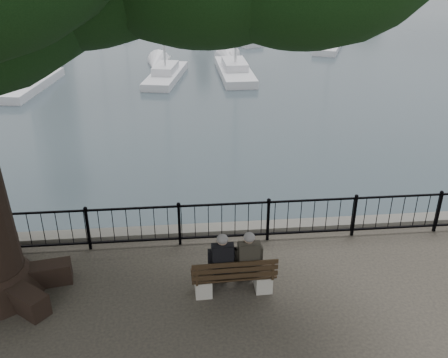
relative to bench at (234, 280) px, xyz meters
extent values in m
cube|color=#52504D|center=(-0.02, 2.30, -0.80)|extent=(200.00, 0.40, 1.20)
cube|color=black|center=(-0.02, 1.80, 0.68)|extent=(22.00, 0.04, 0.04)
cube|color=black|center=(-0.02, 1.80, -0.15)|extent=(22.00, 0.04, 0.04)
cube|color=#A29F90|center=(-0.59, 0.02, -0.12)|extent=(0.33, 0.42, 0.37)
cube|color=#A29F90|center=(0.59, 0.05, -0.12)|extent=(0.33, 0.42, 0.37)
cube|color=black|center=(0.00, 0.04, 0.11)|extent=(1.64, 0.50, 0.04)
cube|color=black|center=(0.01, -0.21, 0.38)|extent=(1.63, 0.08, 0.36)
cube|color=black|center=(-0.22, 0.04, 0.22)|extent=(0.33, 0.28, 0.22)
cube|color=black|center=(-0.22, -0.06, 0.56)|extent=(0.41, 0.23, 0.54)
sphere|color=tan|center=(-0.22, -0.02, 0.94)|extent=(0.21, 0.21, 0.21)
ellipsoid|color=slate|center=(-0.22, -0.05, 0.97)|extent=(0.22, 0.22, 0.18)
cube|color=black|center=(-0.23, 0.30, -0.10)|extent=(0.30, 0.41, 0.41)
cube|color=black|center=(0.28, 0.05, 0.22)|extent=(0.33, 0.28, 0.22)
cube|color=black|center=(0.28, -0.05, 0.56)|extent=(0.41, 0.23, 0.54)
sphere|color=tan|center=(0.28, -0.01, 0.94)|extent=(0.21, 0.21, 0.21)
ellipsoid|color=slate|center=(0.28, -0.03, 0.97)|extent=(0.22, 0.22, 0.18)
cube|color=black|center=(0.27, 0.32, -0.10)|extent=(0.30, 0.41, 0.41)
cube|color=#52504D|center=(1.98, 49.30, -0.70)|extent=(6.16, 6.16, 1.40)
cube|color=silver|center=(-8.75, 18.88, -1.20)|extent=(2.57, 6.08, 0.65)
cube|color=silver|center=(-8.75, 18.88, -0.70)|extent=(1.57, 2.56, 0.49)
cube|color=silver|center=(-1.59, 20.16, -1.20)|extent=(2.59, 5.62, 0.60)
cube|color=silver|center=(-1.59, 20.16, -0.70)|extent=(1.54, 2.39, 0.45)
cube|color=silver|center=(2.37, 20.65, -1.20)|extent=(1.83, 6.20, 0.69)
cube|color=silver|center=(2.37, 20.65, -0.70)|extent=(1.31, 2.54, 0.51)
cube|color=silver|center=(9.92, 27.49, -1.20)|extent=(3.63, 5.75, 0.62)
cube|color=silver|center=(9.92, 27.49, -0.70)|extent=(1.94, 2.54, 0.47)
cube|color=silver|center=(-9.23, 31.53, -1.20)|extent=(2.86, 5.10, 0.55)
cube|color=silver|center=(-9.23, 31.53, -0.70)|extent=(1.59, 2.22, 0.41)
cube|color=silver|center=(3.72, 30.54, -1.20)|extent=(3.31, 5.23, 0.57)
cube|color=silver|center=(3.72, 30.54, -0.70)|extent=(1.77, 2.31, 0.42)
cube|color=silver|center=(5.62, 39.19, -1.20)|extent=(3.36, 5.87, 0.63)
cube|color=silver|center=(5.62, 39.19, -0.70)|extent=(1.85, 2.56, 0.47)
cube|color=silver|center=(-5.13, 35.69, -1.20)|extent=(3.34, 5.79, 0.62)
cube|color=silver|center=(-5.13, 35.69, -0.70)|extent=(1.84, 2.53, 0.47)
cube|color=silver|center=(-7.12, 34.75, -1.20)|extent=(2.70, 5.74, 0.62)
cube|color=silver|center=(-7.12, 34.75, -0.70)|extent=(1.59, 2.45, 0.46)
camera|label=1|loc=(-0.92, -7.78, 6.01)|focal=40.00mm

